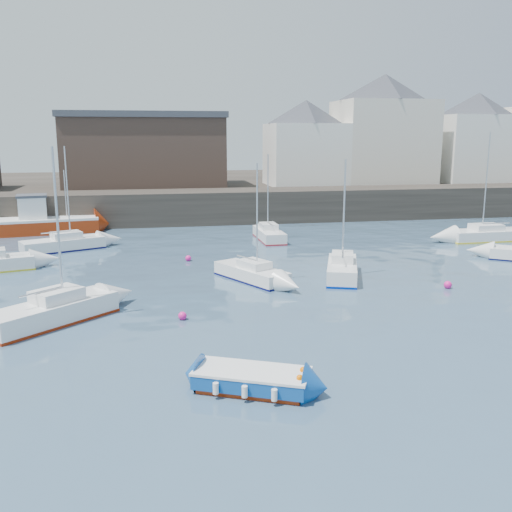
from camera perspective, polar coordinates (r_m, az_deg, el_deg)
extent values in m
plane|color=#2D4760|center=(21.18, 6.16, -10.69)|extent=(220.00, 220.00, 0.00)
cube|color=#28231E|center=(54.39, -4.53, 4.98)|extent=(90.00, 5.00, 3.00)
cube|color=#28231E|center=(72.22, -6.11, 6.61)|extent=(90.00, 32.00, 2.80)
cube|color=beige|center=(65.93, 12.55, 11.02)|extent=(10.00, 8.00, 9.00)
pyramid|color=#3A3D44|center=(66.12, 12.80, 16.13)|extent=(13.36, 13.36, 2.80)
cube|color=white|center=(70.55, 21.06, 9.95)|extent=(9.00, 7.00, 7.50)
pyramid|color=#3A3D44|center=(70.61, 21.37, 13.98)|extent=(11.88, 11.88, 2.45)
cube|color=white|center=(62.51, 4.96, 10.07)|extent=(8.00, 7.00, 6.50)
pyramid|color=#3A3D44|center=(62.51, 5.03, 14.17)|extent=(11.14, 11.14, 2.45)
cube|color=#3D2D26|center=(61.69, -11.07, 10.10)|extent=(16.00, 10.00, 7.00)
cube|color=#3A3D44|center=(61.70, -11.22, 13.63)|extent=(16.40, 10.40, 0.60)
cube|color=#9B2B0C|center=(19.03, -0.42, -13.07)|extent=(3.64, 2.67, 0.17)
cube|color=#0F499B|center=(18.90, -0.42, -12.20)|extent=(3.98, 2.97, 0.46)
cube|color=white|center=(18.79, -0.42, -11.45)|extent=(4.06, 3.03, 0.08)
cube|color=white|center=(18.87, -0.42, -12.00)|extent=(3.12, 2.23, 0.42)
cube|color=tan|center=(18.83, -0.42, -11.71)|extent=(0.70, 1.11, 0.06)
cylinder|color=white|center=(19.93, -2.44, -10.99)|extent=(0.19, 0.19, 0.37)
cylinder|color=white|center=(18.39, -4.05, -13.07)|extent=(0.19, 0.19, 0.37)
cylinder|color=white|center=(19.70, 0.24, -11.26)|extent=(0.19, 0.19, 0.37)
cylinder|color=white|center=(18.14, -1.14, -13.41)|extent=(0.19, 0.19, 0.37)
cylinder|color=white|center=(19.51, 2.98, -11.52)|extent=(0.19, 0.19, 0.37)
cylinder|color=white|center=(17.93, 1.85, -13.72)|extent=(0.19, 0.19, 0.37)
cube|color=#9B2B0C|center=(51.43, -19.98, 2.80)|extent=(8.31, 4.18, 1.09)
cube|color=white|center=(51.33, -20.04, 3.51)|extent=(8.31, 4.18, 0.20)
cube|color=white|center=(51.23, -21.45, 4.52)|extent=(2.47, 2.30, 1.79)
cube|color=#3A3D44|center=(51.13, -21.53, 5.62)|extent=(2.70, 2.53, 0.20)
cylinder|color=silver|center=(51.10, -18.53, 5.94)|extent=(0.10, 0.10, 3.97)
cube|color=white|center=(26.76, -19.69, -5.36)|extent=(5.57, 5.32, 0.96)
cube|color=maroon|center=(26.88, -19.63, -6.21)|extent=(5.63, 5.37, 0.13)
cube|color=white|center=(26.71, -19.28, -3.71)|extent=(2.45, 2.41, 0.53)
cylinder|color=silver|center=(26.24, -19.22, 2.94)|extent=(0.11, 0.11, 6.72)
cube|color=white|center=(32.56, -0.46, -1.77)|extent=(3.84, 5.29, 0.77)
cube|color=#090A40|center=(32.64, -0.46, -2.34)|extent=(3.88, 5.34, 0.10)
cube|color=white|center=(32.23, -0.18, -0.83)|extent=(1.92, 2.16, 0.43)
cylinder|color=silver|center=(31.53, 0.11, 3.93)|extent=(0.09, 0.09, 5.88)
cube|color=white|center=(33.46, 8.60, -1.40)|extent=(3.25, 5.36, 0.92)
cube|color=#002292|center=(33.55, 8.58, -2.06)|extent=(3.28, 5.42, 0.12)
cube|color=white|center=(33.55, 8.64, -0.11)|extent=(1.75, 2.10, 0.51)
cylinder|color=silver|center=(33.35, 8.79, 4.49)|extent=(0.10, 0.10, 5.88)
cube|color=white|center=(45.03, 1.32, 2.14)|extent=(1.71, 5.11, 0.83)
cube|color=maroon|center=(45.09, 1.32, 1.69)|extent=(1.73, 5.17, 0.11)
cube|color=white|center=(45.17, 1.25, 3.00)|extent=(1.25, 1.80, 0.46)
cylinder|color=silver|center=(45.07, 1.19, 6.44)|extent=(0.09, 0.09, 5.85)
cube|color=white|center=(48.42, 22.29, 1.94)|extent=(6.59, 2.24, 0.84)
cube|color=yellow|center=(48.48, 22.25, 1.52)|extent=(6.66, 2.26, 0.11)
cube|color=white|center=(48.14, 22.03, 2.70)|extent=(2.33, 1.62, 0.47)
cylinder|color=silver|center=(47.56, 22.03, 6.89)|extent=(0.09, 0.09, 7.53)
cube|color=white|center=(43.22, -18.74, 1.09)|extent=(5.92, 3.99, 0.85)
cube|color=#0F0E46|center=(43.29, -18.70, 0.61)|extent=(5.98, 4.03, 0.11)
cube|color=white|center=(43.19, -18.44, 2.00)|extent=(2.37, 2.06, 0.47)
cylinder|color=silver|center=(42.88, -18.34, 6.02)|extent=(0.09, 0.09, 6.52)
sphere|color=#F31B8B|center=(26.04, -7.36, -6.32)|extent=(0.39, 0.39, 0.39)
sphere|color=#F31B8B|center=(32.64, 18.61, -3.08)|extent=(0.43, 0.43, 0.43)
sphere|color=#F31B8B|center=(37.86, -6.78, -0.49)|extent=(0.39, 0.39, 0.39)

